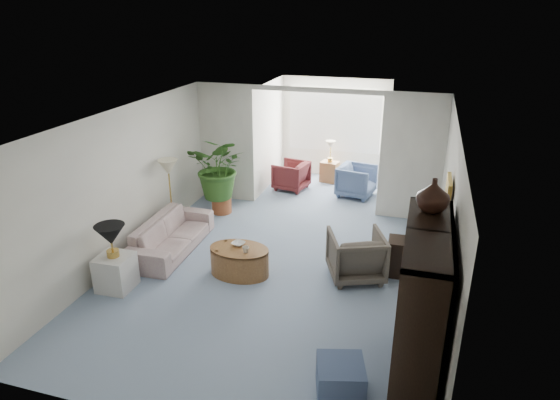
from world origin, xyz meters
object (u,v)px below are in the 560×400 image
(coffee_cup, at_px, (246,250))
(coffee_bowl, at_px, (238,244))
(plant_pot, at_px, (222,205))
(framed_picture, at_px, (449,197))
(sunroom_chair_maroon, at_px, (291,176))
(side_table_dark, at_px, (403,257))
(ottoman, at_px, (340,379))
(sofa, at_px, (171,235))
(cabinet_urn, at_px, (433,195))
(coffee_table, at_px, (240,261))
(entertainment_cabinet, at_px, (420,314))
(floor_lamp, at_px, (168,167))
(end_table, at_px, (116,272))
(sunroom_chair_blue, at_px, (356,181))
(sunroom_table, at_px, (330,172))
(table_lamp, at_px, (110,235))
(wingback_chair, at_px, (356,255))

(coffee_cup, bearing_deg, coffee_bowl, 135.00)
(plant_pot, bearing_deg, framed_picture, -29.17)
(framed_picture, bearing_deg, sunroom_chair_maroon, 128.22)
(side_table_dark, bearing_deg, coffee_bowl, -165.94)
(coffee_bowl, height_order, ottoman, coffee_bowl)
(sofa, bearing_deg, side_table_dark, -87.12)
(side_table_dark, height_order, cabinet_urn, cabinet_urn)
(coffee_table, distance_m, coffee_cup, 0.33)
(entertainment_cabinet, relative_size, ottoman, 3.83)
(sofa, relative_size, cabinet_urn, 5.38)
(floor_lamp, xyz_separation_m, sunroom_chair_maroon, (1.54, 2.78, -0.93))
(sofa, xyz_separation_m, coffee_bowl, (1.37, -0.33, 0.19))
(end_table, height_order, plant_pot, end_table)
(sunroom_chair_blue, bearing_deg, floor_lamp, 143.11)
(ottoman, xyz_separation_m, plant_pot, (-3.22, 4.31, -0.04))
(framed_picture, height_order, sunroom_table, framed_picture)
(sunroom_table, bearing_deg, cabinet_urn, -69.52)
(entertainment_cabinet, distance_m, sunroom_table, 6.85)
(framed_picture, xyz_separation_m, sunroom_chair_maroon, (-3.20, 4.06, -1.38))
(sofa, bearing_deg, entertainment_cabinet, -119.44)
(framed_picture, bearing_deg, coffee_bowl, 175.56)
(table_lamp, distance_m, plant_pot, 3.24)
(sofa, xyz_separation_m, table_lamp, (-0.20, -1.35, 0.60))
(coffee_cup, bearing_deg, sofa, 161.35)
(wingback_chair, height_order, sunroom_chair_maroon, wingback_chair)
(side_table_dark, relative_size, entertainment_cabinet, 0.31)
(end_table, bearing_deg, framed_picture, 9.78)
(cabinet_urn, xyz_separation_m, sunroom_table, (-2.22, 5.94, -1.87))
(wingback_chair, relative_size, cabinet_urn, 2.27)
(sofa, distance_m, sunroom_chair_maroon, 3.69)
(coffee_cup, relative_size, sunroom_chair_maroon, 0.15)
(framed_picture, bearing_deg, coffee_table, 177.42)
(cabinet_urn, bearing_deg, ottoman, -131.55)
(framed_picture, xyz_separation_m, table_lamp, (-4.57, -0.79, -0.81))
(coffee_bowl, xyz_separation_m, sunroom_chair_maroon, (-0.19, 3.83, -0.15))
(cabinet_urn, bearing_deg, floor_lamp, 151.84)
(sofa, bearing_deg, framed_picture, -98.88)
(end_table, distance_m, ottoman, 3.78)
(ottoman, bearing_deg, sunroom_table, 102.24)
(end_table, height_order, sunroom_chair_maroon, sunroom_chair_maroon)
(side_table_dark, xyz_separation_m, sunroom_chair_blue, (-1.21, 3.20, 0.05))
(end_table, xyz_separation_m, cabinet_urn, (4.34, -0.34, 1.85))
(coffee_bowl, relative_size, sunroom_table, 0.40)
(end_table, distance_m, floor_lamp, 2.30)
(coffee_table, xyz_separation_m, coffee_bowl, (-0.05, 0.10, 0.25))
(cabinet_urn, height_order, sunroom_chair_maroon, cabinet_urn)
(coffee_cup, xyz_separation_m, side_table_dark, (2.31, 0.83, -0.20))
(ottoman, bearing_deg, framed_picture, 63.64)
(end_table, relative_size, coffee_cup, 5.10)
(framed_picture, xyz_separation_m, coffee_table, (-2.96, 0.13, -1.47))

